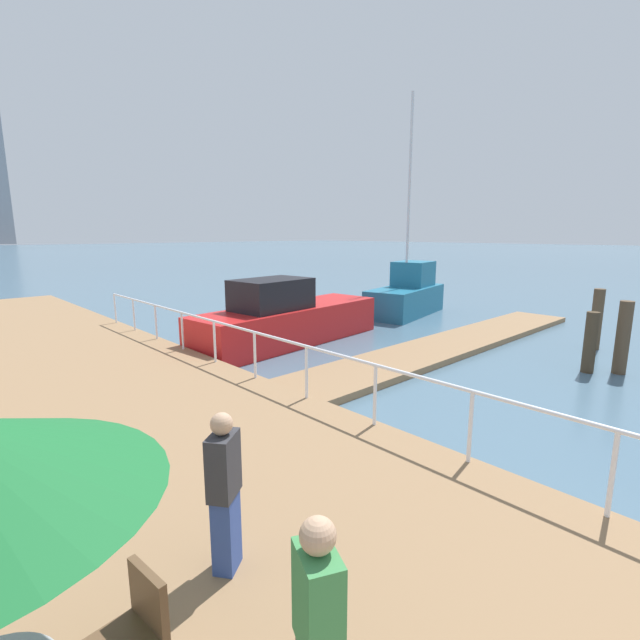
# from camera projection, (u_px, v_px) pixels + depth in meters

# --- Properties ---
(ground_plane) EXTENTS (300.00, 300.00, 0.00)m
(ground_plane) POSITION_uv_depth(u_px,v_px,m) (196.00, 322.00, 18.54)
(ground_plane) COLOR slate
(floating_dock) EXTENTS (14.63, 2.00, 0.18)m
(floating_dock) POSITION_uv_depth(u_px,v_px,m) (449.00, 345.00, 14.36)
(floating_dock) COLOR #93704C
(floating_dock) RESTS_ON ground_plane
(boardwalk_railing) EXTENTS (0.06, 24.39, 1.08)m
(boardwalk_railing) POSITION_uv_depth(u_px,v_px,m) (375.00, 377.00, 7.51)
(boardwalk_railing) COLOR white
(boardwalk_railing) RESTS_ON boardwalk
(dock_piling_0) EXTENTS (0.32, 0.32, 1.91)m
(dock_piling_0) POSITION_uv_depth(u_px,v_px,m) (597.00, 319.00, 14.07)
(dock_piling_0) COLOR brown
(dock_piling_0) RESTS_ON ground_plane
(dock_piling_1) EXTENTS (0.33, 0.33, 1.91)m
(dock_piling_1) POSITION_uv_depth(u_px,v_px,m) (623.00, 338.00, 11.58)
(dock_piling_1) COLOR brown
(dock_piling_1) RESTS_ON ground_plane
(dock_piling_2) EXTENTS (0.31, 0.31, 1.61)m
(dock_piling_2) POSITION_uv_depth(u_px,v_px,m) (590.00, 342.00, 11.71)
(dock_piling_2) COLOR #473826
(dock_piling_2) RESTS_ON ground_plane
(moored_boat_2) EXTENTS (7.23, 2.69, 2.19)m
(moored_boat_2) POSITION_uv_depth(u_px,v_px,m) (286.00, 319.00, 14.89)
(moored_boat_2) COLOR red
(moored_boat_2) RESTS_ON ground_plane
(moored_boat_3) EXTENTS (4.97, 2.84, 9.33)m
(moored_boat_3) POSITION_uv_depth(u_px,v_px,m) (407.00, 294.00, 20.19)
(moored_boat_3) COLOR #1E6B8C
(moored_boat_3) RESTS_ON ground_plane
(cafe_chair_0) EXTENTS (0.51, 0.48, 0.90)m
(cafe_chair_0) POSITION_uv_depth(u_px,v_px,m) (134.00, 627.00, 3.11)
(cafe_chair_0) COLOR brown
(cafe_chair_0) RESTS_ON boardwalk
(pedestrian_0) EXTENTS (0.42, 0.39, 1.60)m
(pedestrian_0) POSITION_uv_depth(u_px,v_px,m) (225.00, 491.00, 4.23)
(pedestrian_0) COLOR #334C99
(pedestrian_0) RESTS_ON boardwalk
(pedestrian_1) EXTENTS (0.35, 0.42, 1.64)m
(pedestrian_1) POSITION_uv_depth(u_px,v_px,m) (318.00, 639.00, 2.66)
(pedestrian_1) COLOR #333338
(pedestrian_1) RESTS_ON boardwalk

